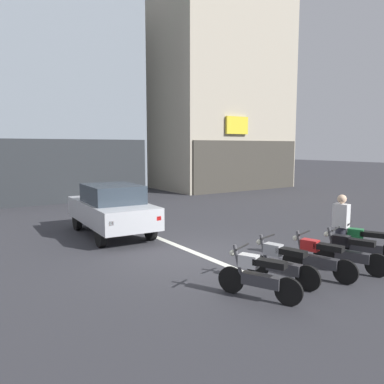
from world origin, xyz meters
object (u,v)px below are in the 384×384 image
(motorcycle_silver_row_left_mid, at_px, (281,263))
(person_by_motorcycles, at_px, (341,227))
(car_silver_crossing_near, at_px, (112,208))
(motorcycle_white_row_leftmost, at_px, (258,275))
(motorcycle_red_row_centre, at_px, (318,257))
(motorcycle_black_row_right_mid, at_px, (350,252))
(motorcycle_green_row_rightmost, at_px, (363,244))

(motorcycle_silver_row_left_mid, xyz_separation_m, person_by_motorcycles, (2.43, 0.31, 0.40))
(car_silver_crossing_near, height_order, motorcycle_white_row_leftmost, car_silver_crossing_near)
(motorcycle_white_row_leftmost, bearing_deg, motorcycle_red_row_centre, 3.39)
(motorcycle_white_row_leftmost, xyz_separation_m, motorcycle_red_row_centre, (1.88, 0.11, 0.00))
(person_by_motorcycles, bearing_deg, car_silver_crossing_near, 121.72)
(motorcycle_white_row_leftmost, height_order, motorcycle_silver_row_left_mid, same)
(motorcycle_white_row_leftmost, bearing_deg, person_by_motorcycles, 10.36)
(car_silver_crossing_near, bearing_deg, motorcycle_white_row_leftmost, -87.91)
(motorcycle_red_row_centre, height_order, person_by_motorcycles, person_by_motorcycles)
(motorcycle_red_row_centre, xyz_separation_m, person_by_motorcycles, (1.49, 0.51, 0.40))
(motorcycle_red_row_centre, height_order, motorcycle_black_row_right_mid, same)
(car_silver_crossing_near, xyz_separation_m, motorcycle_green_row_rightmost, (3.99, -6.23, -0.43))
(motorcycle_red_row_centre, bearing_deg, person_by_motorcycles, 18.69)
(motorcycle_silver_row_left_mid, relative_size, motorcycle_red_row_centre, 1.00)
(motorcycle_black_row_right_mid, bearing_deg, motorcycle_silver_row_left_mid, 170.20)
(car_silver_crossing_near, height_order, motorcycle_black_row_right_mid, car_silver_crossing_near)
(motorcycle_white_row_leftmost, xyz_separation_m, motorcycle_black_row_right_mid, (2.82, -0.02, 0.00))
(motorcycle_red_row_centre, xyz_separation_m, motorcycle_green_row_rightmost, (1.88, 0.11, 0.00))
(car_silver_crossing_near, relative_size, motorcycle_silver_row_left_mid, 2.57)
(car_silver_crossing_near, height_order, motorcycle_red_row_centre, car_silver_crossing_near)
(motorcycle_silver_row_left_mid, xyz_separation_m, motorcycle_red_row_centre, (0.94, -0.19, 0.00))
(motorcycle_red_row_centre, bearing_deg, motorcycle_green_row_rightmost, 3.49)
(car_silver_crossing_near, bearing_deg, motorcycle_red_row_centre, -71.56)
(motorcycle_red_row_centre, bearing_deg, motorcycle_silver_row_left_mid, 168.54)
(motorcycle_silver_row_left_mid, distance_m, motorcycle_black_row_right_mid, 1.90)
(motorcycle_black_row_right_mid, relative_size, motorcycle_green_row_rightmost, 1.04)
(motorcycle_green_row_rightmost, bearing_deg, car_silver_crossing_near, 122.65)
(motorcycle_white_row_leftmost, height_order, person_by_motorcycles, person_by_motorcycles)
(motorcycle_black_row_right_mid, bearing_deg, motorcycle_green_row_rightmost, 14.84)
(motorcycle_silver_row_left_mid, height_order, person_by_motorcycles, person_by_motorcycles)
(motorcycle_black_row_right_mid, xyz_separation_m, person_by_motorcycles, (0.56, 0.64, 0.40))
(motorcycle_silver_row_left_mid, bearing_deg, motorcycle_red_row_centre, -11.46)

